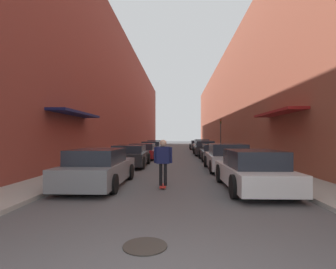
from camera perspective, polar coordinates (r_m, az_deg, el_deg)
The scene contains 19 objects.
ground at distance 26.89m, azimuth 2.00°, elevation -4.10°, with size 133.67×133.67×0.00m, color #515154.
curb_strip_left at distance 33.29m, azimuth -5.86°, elevation -3.29°, with size 1.80×60.76×0.12m.
curb_strip_right at distance 33.25m, azimuth 10.00°, elevation -3.29°, with size 1.80×60.76×0.12m.
building_row_left at distance 34.09m, azimuth -10.72°, elevation 7.32°, with size 4.90×60.76×12.63m.
building_row_right at distance 33.95m, azimuth 14.88°, elevation 6.42°, with size 4.90×60.76×11.53m.
parked_car_left_0 at distance 9.56m, azimuth -14.84°, elevation -7.07°, with size 1.90×4.38×1.30m.
parked_car_left_1 at distance 15.23m, azimuth -8.26°, elevation -4.63°, with size 1.99×4.18×1.23m.
parked_car_left_2 at distance 20.36m, azimuth -5.43°, elevation -3.66°, with size 2.07×4.76×1.18m.
parked_car_left_3 at distance 26.24m, azimuth -3.63°, elevation -2.88°, with size 2.06×4.28×1.22m.
parked_car_left_4 at distance 31.34m, azimuth -2.96°, elevation -2.45°, with size 1.87×4.06×1.27m.
parked_car_right_0 at distance 8.97m, azimuth 17.90°, elevation -7.51°, with size 1.88×4.23×1.29m.
parked_car_right_1 at distance 13.76m, azimuth 12.71°, elevation -4.93°, with size 2.04×4.30×1.36m.
parked_car_right_2 at distance 19.27m, azimuth 9.91°, elevation -3.85°, with size 1.94×4.46×1.17m.
parked_car_right_3 at distance 24.41m, azimuth 7.95°, elevation -2.98°, with size 1.96×4.52×1.32m.
parked_car_right_4 at distance 29.55m, azimuth 7.28°, elevation -2.47°, with size 1.85×4.16×1.40m.
parked_car_right_5 at distance 34.68m, azimuth 6.48°, elevation -2.29°, with size 2.08×4.16×1.20m.
skateboarder at distance 8.86m, azimuth -1.08°, elevation -5.19°, with size 0.62×0.78×1.62m.
manhole_cover at distance 4.48m, azimuth -5.02°, elevation -23.02°, with size 0.70×0.70×0.02m.
traffic_light at distance 28.65m, azimuth 11.39°, elevation 0.62°, with size 0.16×0.22×3.43m.
Camera 1 is at (0.18, -2.53, 1.73)m, focal length 28.00 mm.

